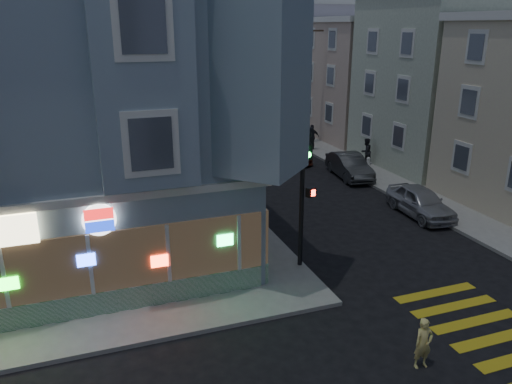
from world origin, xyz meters
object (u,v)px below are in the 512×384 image
pedestrian_b (312,137)px  traffic_signal (305,174)px  parked_car_b (349,166)px  parked_car_d (282,132)px  fire_hydrant (368,162)px  parked_car_a (420,202)px  parked_car_c (285,150)px  street_tree_far (250,77)px  utility_pole (308,83)px  street_tree_near (280,86)px  pedestrian_a (366,151)px  running_child (423,343)px

pedestrian_b → traffic_signal: 19.34m
parked_car_b → parked_car_d: size_ratio=0.83×
traffic_signal → fire_hydrant: traffic_signal is taller
parked_car_d → fire_hydrant: 9.94m
parked_car_a → parked_car_c: size_ratio=0.82×
street_tree_far → utility_pole: bearing=-90.8°
parked_car_a → parked_car_d: parked_car_d is taller
street_tree_near → street_tree_far: size_ratio=1.00×
street_tree_far → fire_hydrant: 22.16m
street_tree_far → pedestrian_b: street_tree_far is taller
utility_pole → fire_hydrant: utility_pole is taller
street_tree_far → parked_car_a: size_ratio=1.25×
parked_car_d → fire_hydrant: size_ratio=7.49×
parked_car_a → traffic_signal: bearing=-154.1°
parked_car_c → fire_hydrant: 5.84m
street_tree_far → fire_hydrant: bearing=-88.7°
pedestrian_a → pedestrian_b: (-1.51, 5.00, 0.05)m
street_tree_near → parked_car_d: 5.45m
utility_pole → parked_car_b: bearing=-98.3°
pedestrian_b → parked_car_c: size_ratio=0.36×
parked_car_c → street_tree_far: bearing=74.2°
parked_car_b → fire_hydrant: size_ratio=6.21×
running_child → fire_hydrant: bearing=65.6°
running_child → parked_car_d: 28.27m
pedestrian_b → parked_car_a: bearing=95.1°
utility_pole → parked_car_d: 4.63m
street_tree_near → fire_hydrant: bearing=-87.9°
pedestrian_b → fire_hydrant: (1.22, -5.83, -0.54)m
street_tree_near → fire_hydrant: street_tree_near is taller
parked_car_c → parked_car_d: 5.97m
street_tree_far → traffic_signal: bearing=-105.8°
street_tree_far → fire_hydrant: (0.51, -21.89, -3.41)m
street_tree_near → pedestrian_b: size_ratio=2.89×
utility_pole → street_tree_near: utility_pole is taller
street_tree_far → parked_car_a: (-1.50, -29.86, -3.21)m
street_tree_far → pedestrian_b: (-0.71, -16.07, -2.87)m
running_child → pedestrian_a: size_ratio=0.85×
pedestrian_a → utility_pole: bearing=-100.9°
parked_car_b → traffic_signal: bearing=-120.7°
pedestrian_b → fire_hydrant: 5.98m
parked_car_c → parked_car_d: bearing=65.1°
street_tree_near → parked_car_b: street_tree_near is taller
running_child → pedestrian_a: pedestrian_a is taller
traffic_signal → utility_pole: bearing=45.9°
utility_pole → traffic_signal: size_ratio=1.66×
parked_car_a → parked_car_c: bearing=103.2°
street_tree_near → parked_car_d: bearing=-109.8°
parked_car_a → pedestrian_b: bearing=90.1°
running_child → parked_car_a: 12.03m
street_tree_near → parked_car_a: street_tree_near is taller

